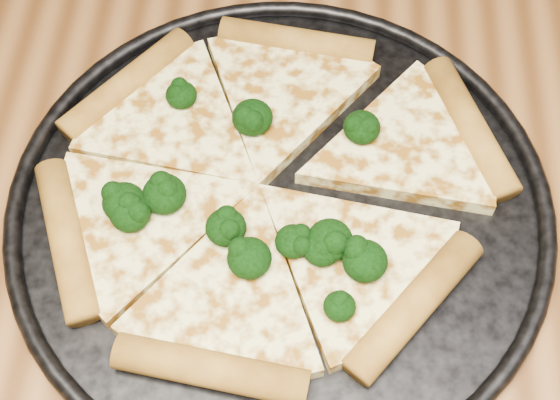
{
  "coord_description": "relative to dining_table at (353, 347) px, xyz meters",
  "views": [
    {
      "loc": [
        -0.04,
        -0.23,
        1.27
      ],
      "look_at": [
        -0.06,
        0.07,
        0.77
      ],
      "focal_mm": 50.96,
      "sensor_mm": 36.0,
      "label": 1
    }
  ],
  "objects": [
    {
      "name": "broccoli_florets",
      "position": [
        -0.08,
        0.06,
        0.12
      ],
      "size": [
        0.2,
        0.19,
        0.02
      ],
      "color": "black",
      "rests_on": "pizza"
    },
    {
      "name": "pizza_pan",
      "position": [
        -0.06,
        0.07,
        0.1
      ],
      "size": [
        0.41,
        0.41,
        0.02
      ],
      "color": "black",
      "rests_on": "dining_table"
    },
    {
      "name": "dining_table",
      "position": [
        0.0,
        0.0,
        0.0
      ],
      "size": [
        1.2,
        0.9,
        0.75
      ],
      "color": "brown",
      "rests_on": "ground"
    },
    {
      "name": "pizza",
      "position": [
        -0.07,
        0.08,
        0.11
      ],
      "size": [
        0.36,
        0.33,
        0.02
      ],
      "rotation": [
        0.0,
        0.0,
        -0.14
      ],
      "color": "#F5EA96",
      "rests_on": "pizza_pan"
    }
  ]
}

